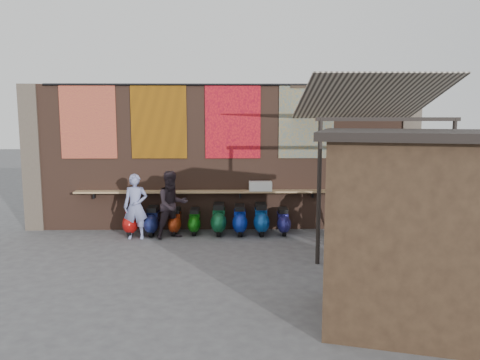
% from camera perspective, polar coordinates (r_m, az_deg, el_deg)
% --- Properties ---
extents(ground, '(70.00, 70.00, 0.00)m').
position_cam_1_polar(ground, '(10.74, -2.42, -9.22)').
color(ground, '#474749').
rests_on(ground, ground).
extents(brick_wall, '(10.00, 0.40, 4.00)m').
position_cam_1_polar(brick_wall, '(13.02, -2.20, 2.76)').
color(brick_wall, brown).
rests_on(brick_wall, ground).
extents(pier_left, '(0.50, 0.50, 4.00)m').
position_cam_1_polar(pier_left, '(14.12, -23.83, 2.49)').
color(pier_left, '#4C4238').
rests_on(pier_left, ground).
extents(pier_right, '(0.50, 0.50, 4.00)m').
position_cam_1_polar(pier_right, '(13.93, 19.74, 2.63)').
color(pier_right, '#4C4238').
rests_on(pier_right, ground).
extents(eating_counter, '(8.00, 0.32, 0.05)m').
position_cam_1_polar(eating_counter, '(12.77, -2.21, -1.42)').
color(eating_counter, '#9E7A51').
rests_on(eating_counter, brick_wall).
extents(shelf_box, '(0.62, 0.28, 0.26)m').
position_cam_1_polar(shelf_box, '(12.74, 2.50, -0.75)').
color(shelf_box, white).
rests_on(shelf_box, eating_counter).
extents(tapestry_redgold, '(1.50, 0.02, 2.00)m').
position_cam_1_polar(tapestry_redgold, '(13.32, -18.03, 6.80)').
color(tapestry_redgold, maroon).
rests_on(tapestry_redgold, brick_wall).
extents(tapestry_sun, '(1.50, 0.02, 2.00)m').
position_cam_1_polar(tapestry_sun, '(12.90, -9.87, 7.05)').
color(tapestry_sun, orange).
rests_on(tapestry_sun, brick_wall).
extents(tapestry_orange, '(1.50, 0.02, 2.00)m').
position_cam_1_polar(tapestry_orange, '(12.75, -0.88, 7.15)').
color(tapestry_orange, red).
rests_on(tapestry_orange, brick_wall).
extents(tapestry_multi, '(1.50, 0.02, 2.00)m').
position_cam_1_polar(tapestry_multi, '(12.91, 8.09, 7.09)').
color(tapestry_multi, '#245C84').
rests_on(tapestry_multi, brick_wall).
extents(hang_rail, '(9.50, 0.06, 0.06)m').
position_cam_1_polar(hang_rail, '(12.77, -2.27, 11.55)').
color(hang_rail, black).
rests_on(hang_rail, brick_wall).
extents(scooter_stool_0, '(0.37, 0.83, 0.78)m').
position_cam_1_polar(scooter_stool_0, '(12.84, -13.01, -4.77)').
color(scooter_stool_0, '#B2100D').
rests_on(scooter_stool_0, ground).
extents(scooter_stool_1, '(0.35, 0.79, 0.75)m').
position_cam_1_polar(scooter_stool_1, '(12.71, -10.60, -4.92)').
color(scooter_stool_1, '#131A4A').
rests_on(scooter_stool_1, ground).
extents(scooter_stool_2, '(0.33, 0.73, 0.69)m').
position_cam_1_polar(scooter_stool_2, '(12.70, -7.90, -5.01)').
color(scooter_stool_2, maroon).
rests_on(scooter_stool_2, ground).
extents(scooter_stool_3, '(0.32, 0.71, 0.67)m').
position_cam_1_polar(scooter_stool_3, '(12.67, -5.54, -5.04)').
color(scooter_stool_3, '#0E5A0C').
rests_on(scooter_stool_3, ground).
extents(scooter_stool_4, '(0.39, 0.86, 0.81)m').
position_cam_1_polar(scooter_stool_4, '(12.57, -2.60, -4.79)').
color(scooter_stool_4, '#0F4E2C').
rests_on(scooter_stool_4, ground).
extents(scooter_stool_5, '(0.37, 0.82, 0.78)m').
position_cam_1_polar(scooter_stool_5, '(12.54, -0.03, -4.90)').
color(scooter_stool_5, '#0D2698').
rests_on(scooter_stool_5, ground).
extents(scooter_stool_6, '(0.38, 0.85, 0.81)m').
position_cam_1_polar(scooter_stool_6, '(12.57, 2.58, -4.79)').
color(scooter_stool_6, navy).
rests_on(scooter_stool_6, ground).
extents(scooter_stool_7, '(0.33, 0.73, 0.69)m').
position_cam_1_polar(scooter_stool_7, '(12.62, 5.28, -5.05)').
color(scooter_stool_7, navy).
rests_on(scooter_stool_7, ground).
extents(diner_left, '(0.62, 0.42, 1.68)m').
position_cam_1_polar(diner_left, '(12.32, -12.61, -3.17)').
color(diner_left, '#7E86B8').
rests_on(diner_left, ground).
extents(diner_right, '(1.07, 1.00, 1.75)m').
position_cam_1_polar(diner_right, '(12.18, -8.27, -3.01)').
color(diner_right, '#2D232A').
rests_on(diner_right, ground).
extents(shopper_navy, '(0.95, 0.62, 1.51)m').
position_cam_1_polar(shopper_navy, '(10.79, 15.81, -5.29)').
color(shopper_navy, black).
rests_on(shopper_navy, ground).
extents(shopper_grey, '(1.08, 0.70, 1.58)m').
position_cam_1_polar(shopper_grey, '(11.29, 14.36, -4.48)').
color(shopper_grey, slate).
rests_on(shopper_grey, ground).
extents(shopper_tan, '(0.87, 0.88, 1.54)m').
position_cam_1_polar(shopper_tan, '(11.76, 14.83, -4.12)').
color(shopper_tan, olive).
rests_on(shopper_tan, ground).
extents(market_stall, '(3.04, 2.60, 2.81)m').
position_cam_1_polar(market_stall, '(7.46, 20.94, -6.18)').
color(market_stall, black).
rests_on(market_stall, ground).
extents(stall_roof, '(3.43, 2.97, 0.12)m').
position_cam_1_polar(stall_roof, '(7.26, 21.50, 5.14)').
color(stall_roof, black).
rests_on(stall_roof, market_stall).
extents(stall_sign, '(1.16, 0.38, 0.50)m').
position_cam_1_polar(stall_sign, '(8.33, 20.50, -0.31)').
color(stall_sign, gold).
rests_on(stall_sign, market_stall).
extents(stall_shelf, '(2.10, 0.71, 0.06)m').
position_cam_1_polar(stall_shelf, '(8.52, 20.18, -7.07)').
color(stall_shelf, '#473321').
rests_on(stall_shelf, market_stall).
extents(awning_canvas, '(3.20, 3.28, 0.97)m').
position_cam_1_polar(awning_canvas, '(11.64, 15.33, 9.53)').
color(awning_canvas, beige).
rests_on(awning_canvas, brick_wall).
extents(awning_ledger, '(3.30, 0.08, 0.12)m').
position_cam_1_polar(awning_ledger, '(13.19, 13.42, 11.10)').
color(awning_ledger, '#33261C').
rests_on(awning_ledger, brick_wall).
extents(awning_header, '(3.00, 0.08, 0.08)m').
position_cam_1_polar(awning_header, '(10.20, 17.61, 7.08)').
color(awning_header, black).
rests_on(awning_header, awning_post_left).
extents(awning_post_left, '(0.09, 0.09, 3.10)m').
position_cam_1_polar(awning_post_left, '(9.97, 9.60, -1.51)').
color(awning_post_left, black).
rests_on(awning_post_left, ground).
extents(awning_post_right, '(0.09, 0.09, 3.10)m').
position_cam_1_polar(awning_post_right, '(10.85, 24.30, -1.35)').
color(awning_post_right, black).
rests_on(awning_post_right, ground).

